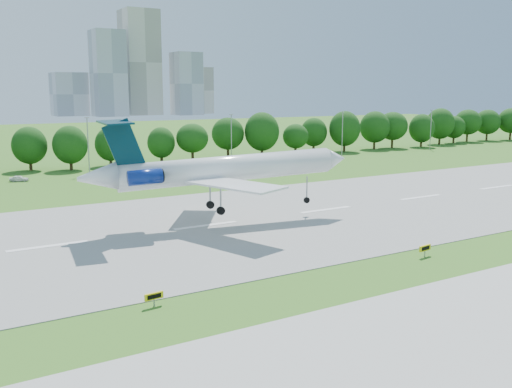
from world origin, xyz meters
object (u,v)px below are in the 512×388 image
object	(u,v)px
service_vehicle_a	(106,172)
service_vehicle_b	(19,178)
airliner	(216,169)
taxi_sign_left	(154,296)

from	to	relation	value
service_vehicle_a	service_vehicle_b	world-z (taller)	service_vehicle_a
airliner	taxi_sign_left	distance (m)	30.66
taxi_sign_left	service_vehicle_a	distance (m)	79.75
taxi_sign_left	service_vehicle_a	bearing A→B (deg)	70.21
airliner	service_vehicle_b	world-z (taller)	airliner
service_vehicle_b	airliner	bearing A→B (deg)	-142.99
airliner	taxi_sign_left	size ratio (longest dim) A/B	22.53
service_vehicle_a	taxi_sign_left	bearing A→B (deg)	157.63
airliner	service_vehicle_a	size ratio (longest dim) A/B	9.54
taxi_sign_left	service_vehicle_b	size ratio (longest dim) A/B	0.47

